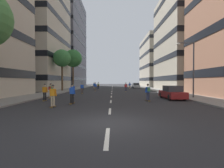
% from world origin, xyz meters
% --- Properties ---
extents(ground_plane, '(158.94, 158.94, 0.00)m').
position_xyz_m(ground_plane, '(0.00, 26.49, 0.00)').
color(ground_plane, '#28282B').
extents(sidewalk_left, '(3.77, 72.85, 0.14)m').
position_xyz_m(sidewalk_left, '(-10.09, 29.80, 0.07)').
color(sidewalk_left, gray).
rests_on(sidewalk_left, ground_plane).
extents(sidewalk_right, '(3.77, 72.85, 0.14)m').
position_xyz_m(sidewalk_right, '(10.09, 29.80, 0.07)').
color(sidewalk_right, gray).
rests_on(sidewalk_right, ground_plane).
extents(lane_markings, '(0.16, 62.20, 0.01)m').
position_xyz_m(lane_markings, '(0.00, 28.00, 0.00)').
color(lane_markings, silver).
rests_on(lane_markings, ground_plane).
extents(building_left_mid, '(13.92, 16.22, 36.25)m').
position_xyz_m(building_left_mid, '(-18.87, 29.56, 18.21)').
color(building_left_mid, '#BCB29E').
rests_on(building_left_mid, ground_plane).
extents(building_left_far, '(13.92, 23.48, 33.28)m').
position_xyz_m(building_left_far, '(-18.87, 52.46, 16.73)').
color(building_left_far, slate).
rests_on(building_left_far, ground_plane).
extents(building_right_mid, '(13.92, 16.68, 22.50)m').
position_xyz_m(building_right_mid, '(18.87, 29.56, 11.34)').
color(building_right_mid, '#B2A893').
rests_on(building_right_mid, ground_plane).
extents(building_right_far, '(13.92, 19.00, 18.36)m').
position_xyz_m(building_right_far, '(18.87, 52.46, 9.27)').
color(building_right_far, '#BCB29E').
rests_on(building_right_far, ground_plane).
extents(parked_car_near, '(1.82, 4.40, 1.52)m').
position_xyz_m(parked_car_near, '(7.00, 38.76, 0.70)').
color(parked_car_near, '#B2B7BF').
rests_on(parked_car_near, ground_plane).
extents(parked_car_mid, '(1.82, 4.40, 1.52)m').
position_xyz_m(parked_car_mid, '(7.00, 10.40, 0.70)').
color(parked_car_mid, maroon).
rests_on(parked_car_mid, ground_plane).
extents(street_tree_mid, '(3.47, 3.47, 8.29)m').
position_xyz_m(street_tree_mid, '(-10.09, 24.12, 6.64)').
color(street_tree_mid, '#4C3823').
rests_on(street_tree_mid, sidewalk_left).
extents(street_tree_far, '(4.53, 4.53, 10.03)m').
position_xyz_m(street_tree_far, '(-10.09, 32.93, 7.86)').
color(street_tree_far, '#4C3823').
rests_on(street_tree_far, sidewalk_left).
extents(streetlamp_right, '(2.13, 0.30, 6.50)m').
position_xyz_m(streetlamp_right, '(9.34, 10.92, 4.14)').
color(streetlamp_right, '#3F3F44').
rests_on(streetlamp_right, sidewalk_right).
extents(skater_0, '(0.54, 0.90, 1.78)m').
position_xyz_m(skater_0, '(-3.40, 24.53, 0.98)').
color(skater_0, brown).
rests_on(skater_0, ground_plane).
extents(skater_1, '(0.55, 0.91, 1.78)m').
position_xyz_m(skater_1, '(-3.39, 30.93, 1.02)').
color(skater_1, brown).
rests_on(skater_1, ground_plane).
extents(skater_2, '(0.55, 0.91, 1.78)m').
position_xyz_m(skater_2, '(-5.00, 35.68, 0.98)').
color(skater_2, brown).
rests_on(skater_2, ground_plane).
extents(skater_3, '(0.55, 0.92, 1.78)m').
position_xyz_m(skater_3, '(2.72, 22.85, 0.98)').
color(skater_3, brown).
rests_on(skater_3, ground_plane).
extents(skater_4, '(0.57, 0.92, 1.78)m').
position_xyz_m(skater_4, '(-7.29, 11.15, 1.02)').
color(skater_4, brown).
rests_on(skater_4, ground_plane).
extents(skater_5, '(0.55, 0.91, 1.78)m').
position_xyz_m(skater_5, '(-4.84, 17.93, 0.98)').
color(skater_5, brown).
rests_on(skater_5, ground_plane).
extents(skater_6, '(0.56, 0.92, 1.78)m').
position_xyz_m(skater_6, '(-3.44, 6.31, 0.98)').
color(skater_6, brown).
rests_on(skater_6, ground_plane).
extents(skater_7, '(0.53, 0.90, 1.78)m').
position_xyz_m(skater_7, '(-4.46, 4.51, 0.98)').
color(skater_7, brown).
rests_on(skater_7, ground_plane).
extents(skater_8, '(0.57, 0.92, 1.78)m').
position_xyz_m(skater_8, '(4.78, 35.07, 0.98)').
color(skater_8, brown).
rests_on(skater_8, ground_plane).
extents(skater_9, '(0.54, 0.91, 1.78)m').
position_xyz_m(skater_9, '(-6.82, 8.46, 0.98)').
color(skater_9, brown).
rests_on(skater_9, ground_plane).
extents(skater_10, '(0.57, 0.92, 1.78)m').
position_xyz_m(skater_10, '(3.78, 8.34, 1.02)').
color(skater_10, brown).
rests_on(skater_10, ground_plane).
extents(skater_11, '(0.54, 0.91, 1.78)m').
position_xyz_m(skater_11, '(-4.89, 12.17, 0.98)').
color(skater_11, brown).
rests_on(skater_11, ground_plane).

